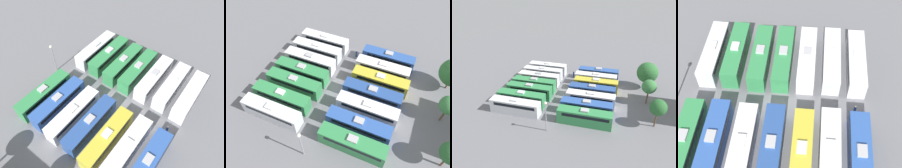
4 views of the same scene
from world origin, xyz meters
The scene contains 17 objects.
ground_plane centered at (0.00, 0.00, 0.00)m, with size 109.67×109.67×0.00m, color slate.
bus_0 centered at (-10.96, -7.71, 1.72)m, with size 2.56×11.24×3.50m.
bus_1 centered at (-7.24, -7.93, 1.72)m, with size 2.56×11.24×3.50m.
bus_2 centered at (-3.52, -7.73, 1.72)m, with size 2.56×11.24×3.50m.
bus_3 centered at (0.09, -7.64, 1.72)m, with size 2.56×11.24×3.50m.
bus_4 centered at (3.57, -7.49, 1.72)m, with size 2.56×11.24×3.50m.
bus_5 centered at (7.47, -7.83, 1.72)m, with size 2.56×11.24×3.50m.
bus_6 centered at (10.95, -7.68, 1.72)m, with size 2.56×11.24×3.50m.
bus_7 centered at (-10.92, 7.73, 1.72)m, with size 2.56×11.24×3.50m.
bus_8 centered at (-7.23, 7.48, 1.72)m, with size 2.56×11.24×3.50m.
bus_9 centered at (-3.79, 7.97, 1.72)m, with size 2.56×11.24×3.50m.
bus_10 centered at (-0.01, 7.56, 1.72)m, with size 2.56×11.24×3.50m.
bus_11 centered at (3.61, 7.76, 1.72)m, with size 2.56×11.24×3.50m.
bus_12 centered at (7.39, 7.51, 1.72)m, with size 2.56×11.24×3.50m.
bus_13 centered at (10.87, 7.72, 1.72)m, with size 2.56×11.24×3.50m.
worker_person centered at (-10.65, 0.41, 0.83)m, with size 0.36×0.36×1.78m.
light_pole centered at (14.95, 0.91, 4.62)m, with size 0.60×0.60×6.67m.
Camera 1 is at (-13.76, 20.32, 33.52)m, focal length 35.00 mm.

